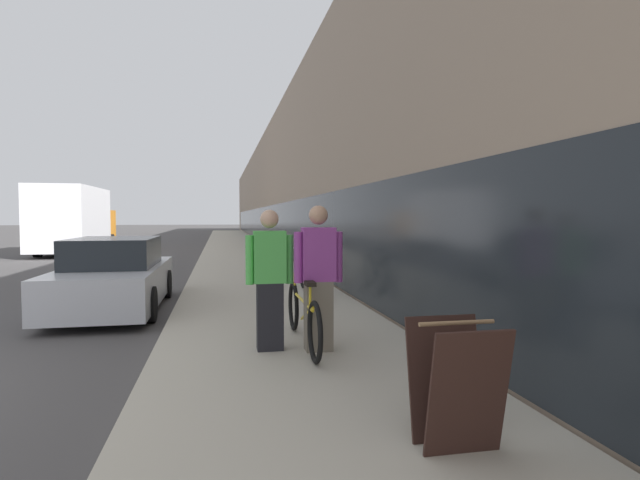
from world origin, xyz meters
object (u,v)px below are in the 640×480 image
at_px(bike_rack_hoop, 314,273).
at_px(moving_truck, 75,221).
at_px(parked_sedan_curbside, 115,277).
at_px(tandem_bicycle, 303,315).
at_px(cruiser_bike_nearest, 307,273).
at_px(sandwich_board_sign, 456,384).
at_px(person_rider, 318,278).
at_px(person_bystander, 270,280).

height_order(bike_rack_hoop, moving_truck, moving_truck).
xyz_separation_m(parked_sedan_curbside, moving_truck, (-4.77, 15.43, 0.94)).
height_order(tandem_bicycle, parked_sedan_curbside, parked_sedan_curbside).
bearing_deg(tandem_bicycle, moving_truck, 112.02).
bearing_deg(moving_truck, parked_sedan_curbside, -72.81).
relative_size(parked_sedan_curbside, moving_truck, 0.58).
xyz_separation_m(bike_rack_hoop, cruiser_bike_nearest, (0.02, 0.91, -0.12)).
relative_size(sandwich_board_sign, parked_sedan_curbside, 0.21).
distance_m(tandem_bicycle, bike_rack_hoop, 3.62).
relative_size(person_rider, person_bystander, 1.03).
bearing_deg(person_bystander, parked_sedan_curbside, 123.39).
xyz_separation_m(person_rider, moving_truck, (-7.87, 19.40, 0.55)).
height_order(person_bystander, moving_truck, moving_truck).
bearing_deg(sandwich_board_sign, cruiser_bike_nearest, 88.25).
height_order(tandem_bicycle, person_rider, person_rider).
bearing_deg(moving_truck, sandwich_board_sign, -69.36).
bearing_deg(parked_sedan_curbside, person_rider, -52.04).
xyz_separation_m(cruiser_bike_nearest, parked_sedan_curbside, (-3.78, -0.74, 0.10)).
relative_size(cruiser_bike_nearest, parked_sedan_curbside, 0.42).
bearing_deg(tandem_bicycle, cruiser_bike_nearest, 79.49).
height_order(tandem_bicycle, sandwich_board_sign, sandwich_board_sign).
relative_size(person_bystander, bike_rack_hoop, 2.02).
xyz_separation_m(tandem_bicycle, moving_truck, (-7.73, 19.12, 1.06)).
relative_size(person_rider, moving_truck, 0.24).
bearing_deg(tandem_bicycle, person_bystander, -161.74).
xyz_separation_m(person_bystander, bike_rack_hoop, (1.23, 3.67, -0.35)).
distance_m(person_bystander, cruiser_bike_nearest, 4.76).
bearing_deg(sandwich_board_sign, tandem_bicycle, 101.28).
distance_m(cruiser_bike_nearest, parked_sedan_curbside, 3.85).
bearing_deg(bike_rack_hoop, person_rider, -99.78).
height_order(person_rider, parked_sedan_curbside, person_rider).
bearing_deg(cruiser_bike_nearest, person_bystander, -105.34).
distance_m(person_bystander, moving_truck, 20.60).
relative_size(person_bystander, moving_truck, 0.23).
height_order(person_rider, cruiser_bike_nearest, person_rider).
xyz_separation_m(cruiser_bike_nearest, moving_truck, (-8.55, 14.69, 1.04)).
xyz_separation_m(person_rider, cruiser_bike_nearest, (0.68, 4.72, -0.49)).
distance_m(person_rider, person_bystander, 0.59).
bearing_deg(parked_sedan_curbside, cruiser_bike_nearest, 11.10).
height_order(person_bystander, parked_sedan_curbside, person_bystander).
bearing_deg(sandwich_board_sign, moving_truck, 110.64).
relative_size(cruiser_bike_nearest, moving_truck, 0.24).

